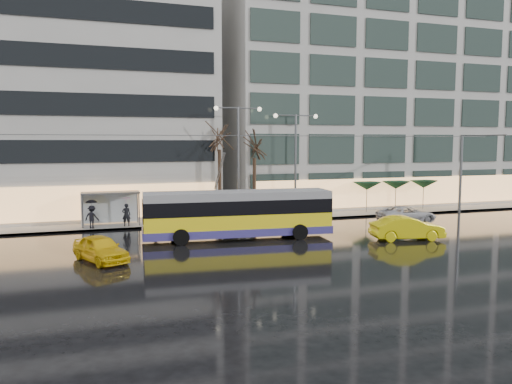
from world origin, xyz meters
name	(u,v)px	position (x,y,z in m)	size (l,w,h in m)	color
ground	(257,248)	(0.00, 0.00, 0.00)	(140.00, 140.00, 0.00)	black
sidewalk	(228,214)	(2.00, 14.00, 0.07)	(80.00, 10.00, 0.15)	gray
kerb	(245,222)	(2.00, 9.05, 0.07)	(80.00, 0.10, 0.15)	slate
building_left	(4,84)	(-16.00, 19.00, 11.15)	(34.00, 14.00, 22.00)	#A4A29D
building_right	(371,82)	(19.00, 19.00, 12.65)	(32.00, 14.00, 25.00)	#A4A29D
trolleybus	(238,216)	(-0.24, 3.24, 1.54)	(12.42, 5.22, 5.69)	yellow
catenary	(236,170)	(1.00, 7.94, 4.25)	(42.24, 5.12, 7.00)	#595B60
bus_shelter	(105,201)	(-8.38, 10.69, 1.96)	(4.20, 1.60, 2.51)	#595B60
street_lamp_near	(238,146)	(2.00, 10.80, 5.99)	(3.96, 0.36, 9.03)	#595B60
street_lamp_far	(296,150)	(7.00, 10.80, 5.71)	(3.96, 0.36, 8.53)	#595B60
tree_a	(219,133)	(0.50, 11.00, 7.09)	(3.20, 3.20, 8.40)	black
tree_b	(254,141)	(3.50, 11.20, 6.40)	(3.20, 3.20, 7.70)	black
parasol_a	(367,186)	(14.00, 11.00, 2.45)	(2.50, 2.50, 2.65)	#595B60
parasol_b	(396,185)	(17.00, 11.00, 2.45)	(2.50, 2.50, 2.65)	#595B60
parasol_c	(424,184)	(20.00, 11.00, 2.45)	(2.50, 2.50, 2.65)	#595B60
taxi_a	(101,249)	(-8.97, -0.51, 0.70)	(1.65, 4.11, 1.40)	yellow
taxi_b	(407,228)	(10.10, -0.57, 0.77)	(1.63, 4.68, 1.54)	yellow
sedan_silver	(407,214)	(14.35, 5.51, 0.65)	(2.15, 4.67, 1.30)	silver
pedestrian_a	(126,207)	(-6.94, 9.76, 1.59)	(1.01, 1.03, 2.19)	black
pedestrian_b	(154,209)	(-4.64, 11.89, 1.08)	(1.04, 0.89, 1.85)	black
pedestrian_c	(92,213)	(-9.36, 9.56, 1.26)	(1.23, 1.12, 2.11)	black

